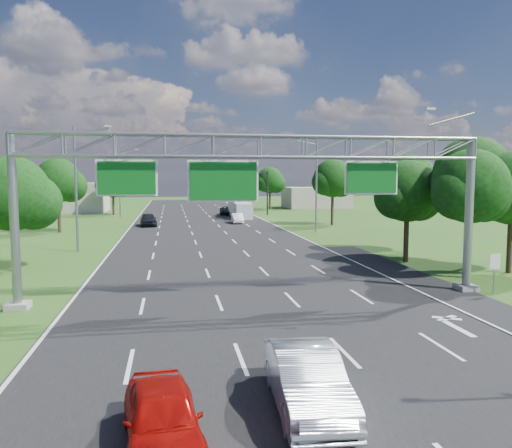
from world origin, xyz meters
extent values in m
plane|color=#2B4D17|center=(0.00, 30.00, 0.00)|extent=(220.00, 220.00, 0.00)
cube|color=black|center=(0.00, 30.00, 0.00)|extent=(18.00, 180.00, 0.02)
cube|color=black|center=(10.20, 14.00, 0.00)|extent=(3.00, 30.00, 0.02)
cube|color=gray|center=(11.50, 12.00, 0.15)|extent=(1.00, 1.00, 0.30)
cylinder|color=gray|center=(11.50, 12.00, 4.00)|extent=(0.44, 0.44, 8.00)
cube|color=gray|center=(-11.00, 12.00, 0.15)|extent=(1.00, 1.00, 0.30)
cylinder|color=gray|center=(-11.00, 12.00, 4.00)|extent=(0.40, 0.40, 8.00)
cylinder|color=gray|center=(10.30, 12.00, 9.00)|extent=(2.54, 0.12, 0.79)
cube|color=beige|center=(9.10, 12.00, 9.50)|extent=(0.50, 0.22, 0.12)
cube|color=white|center=(-6.00, 11.98, 6.00)|extent=(2.80, 0.05, 1.70)
cube|color=#0B5818|center=(-6.00, 11.92, 6.00)|extent=(2.62, 0.05, 1.52)
cube|color=white|center=(-1.50, 11.98, 5.85)|extent=(3.40, 0.05, 2.00)
cube|color=#0B5818|center=(-1.50, 11.92, 5.85)|extent=(3.22, 0.05, 1.82)
cube|color=white|center=(6.00, 11.98, 6.00)|extent=(2.80, 0.05, 1.70)
cube|color=#0B5818|center=(6.00, 11.92, 6.00)|extent=(2.62, 0.05, 1.52)
cylinder|color=gray|center=(12.40, 11.00, 1.00)|extent=(0.06, 0.06, 2.00)
cube|color=white|center=(12.40, 10.97, 1.70)|extent=(0.60, 0.04, 0.80)
cylinder|color=black|center=(11.00, 65.00, 3.50)|extent=(0.24, 0.24, 7.00)
cylinder|color=black|center=(5.00, 65.00, 6.60)|extent=(12.00, 0.18, 0.18)
imported|color=black|center=(-1.00, 65.00, 6.05)|extent=(0.18, 0.22, 1.10)
imported|color=black|center=(4.00, 65.00, 6.05)|extent=(0.18, 0.22, 1.10)
imported|color=black|center=(9.00, 65.00, 6.05)|extent=(0.18, 0.22, 1.10)
cylinder|color=gray|center=(-11.50, 30.00, 5.00)|extent=(0.20, 0.20, 10.00)
cylinder|color=gray|center=(-10.20, 30.00, 9.70)|extent=(2.78, 0.12, 0.60)
cube|color=beige|center=(-8.90, 30.00, 10.10)|extent=(0.55, 0.22, 0.12)
cylinder|color=gray|center=(-11.50, 65.00, 5.00)|extent=(0.20, 0.20, 10.00)
cylinder|color=gray|center=(-10.20, 65.00, 9.70)|extent=(2.78, 0.12, 0.60)
cube|color=beige|center=(-8.90, 65.00, 10.10)|extent=(0.55, 0.22, 0.12)
cylinder|color=gray|center=(11.50, 40.00, 5.00)|extent=(0.20, 0.20, 10.00)
cylinder|color=gray|center=(10.20, 40.00, 9.70)|extent=(2.78, 0.12, 0.60)
cube|color=beige|center=(8.90, 40.00, 10.10)|extent=(0.55, 0.22, 0.12)
cylinder|color=#2D2116|center=(13.50, 15.00, 1.87)|extent=(0.36, 0.36, 3.74)
sphere|color=black|center=(13.50, 15.00, 5.50)|extent=(4.40, 4.40, 4.40)
sphere|color=black|center=(14.60, 15.40, 4.95)|extent=(3.30, 3.30, 3.30)
sphere|color=black|center=(12.51, 14.70, 5.06)|extent=(3.08, 3.08, 3.08)
cylinder|color=#2D2116|center=(15.50, 18.00, 2.09)|extent=(0.36, 0.36, 4.18)
sphere|color=black|center=(15.50, 18.00, 6.18)|extent=(5.00, 5.00, 5.00)
sphere|color=black|center=(16.75, 18.40, 5.55)|extent=(3.75, 3.75, 3.75)
sphere|color=black|center=(14.38, 17.70, 5.68)|extent=(3.50, 3.50, 3.50)
cylinder|color=#2D2116|center=(12.50, 21.00, 1.65)|extent=(0.36, 0.36, 3.30)
sphere|color=black|center=(12.50, 21.00, 5.06)|extent=(4.40, 4.40, 4.40)
sphere|color=black|center=(13.60, 21.40, 4.51)|extent=(3.30, 3.30, 3.30)
sphere|color=black|center=(11.51, 20.70, 4.62)|extent=(3.08, 3.08, 3.08)
cylinder|color=#2D2116|center=(17.00, 16.00, 1.76)|extent=(0.36, 0.36, 3.52)
sphere|color=black|center=(15.96, 15.70, 4.90)|extent=(3.22, 3.22, 3.22)
cylinder|color=#2D2116|center=(14.50, 25.00, 1.76)|extent=(0.36, 0.36, 3.52)
sphere|color=black|center=(14.50, 25.00, 5.44)|extent=(4.80, 4.80, 4.80)
sphere|color=black|center=(15.70, 25.40, 4.84)|extent=(3.60, 3.60, 3.60)
sphere|color=black|center=(13.42, 24.70, 4.96)|extent=(3.36, 3.36, 3.36)
cylinder|color=#2D2116|center=(-14.00, 22.00, 1.54)|extent=(0.36, 0.36, 3.08)
sphere|color=black|center=(-14.00, 22.00, 5.00)|extent=(4.80, 4.80, 4.80)
sphere|color=black|center=(-12.80, 22.40, 4.40)|extent=(3.60, 3.60, 3.60)
cylinder|color=#2D2116|center=(-16.00, 45.00, 1.87)|extent=(0.36, 0.36, 3.74)
sphere|color=black|center=(-16.00, 45.00, 5.66)|extent=(4.80, 4.80, 4.80)
sphere|color=black|center=(-14.80, 45.40, 5.06)|extent=(3.60, 3.60, 3.60)
sphere|color=black|center=(-17.08, 44.70, 5.18)|extent=(3.36, 3.36, 3.36)
cylinder|color=#2D2116|center=(-13.00, 70.00, 1.65)|extent=(0.36, 0.36, 3.30)
sphere|color=black|center=(-13.00, 70.00, 5.22)|extent=(4.80, 4.80, 4.80)
sphere|color=black|center=(-11.80, 70.40, 4.62)|extent=(3.60, 3.60, 3.60)
sphere|color=black|center=(-14.08, 69.70, 4.74)|extent=(3.36, 3.36, 3.36)
cylinder|color=#2D2116|center=(16.00, 48.00, 1.98)|extent=(0.36, 0.36, 3.96)
sphere|color=black|center=(16.00, 48.00, 5.88)|extent=(4.80, 4.80, 4.80)
sphere|color=black|center=(17.20, 48.40, 5.28)|extent=(3.60, 3.60, 3.60)
sphere|color=black|center=(14.92, 47.70, 5.40)|extent=(3.36, 3.36, 3.36)
cylinder|color=#2D2116|center=(14.00, 78.00, 1.76)|extent=(0.36, 0.36, 3.52)
sphere|color=black|center=(14.00, 78.00, 5.44)|extent=(4.80, 4.80, 4.80)
sphere|color=black|center=(15.20, 78.40, 4.84)|extent=(3.60, 3.60, 3.60)
sphere|color=black|center=(12.92, 77.70, 4.96)|extent=(3.36, 3.36, 3.36)
cube|color=#AB9E8F|center=(-22.00, 78.00, 2.50)|extent=(14.00, 10.00, 5.00)
cube|color=#AB9E8F|center=(24.00, 82.00, 2.00)|extent=(12.00, 9.00, 4.00)
imported|color=#A20B07|center=(-4.28, -1.11, 0.71)|extent=(2.08, 4.33, 1.43)
imported|color=silver|center=(-0.59, 0.21, 0.79)|extent=(1.95, 4.89, 1.58)
imported|color=black|center=(4.85, 66.93, 0.67)|extent=(2.47, 4.93, 1.34)
imported|color=black|center=(-6.76, 50.54, 0.80)|extent=(2.34, 4.85, 1.60)
imported|color=white|center=(4.58, 52.60, 0.64)|extent=(1.44, 3.91, 1.28)
cube|color=white|center=(6.17, 62.25, 1.69)|extent=(2.67, 6.22, 3.07)
cube|color=silver|center=(6.17, 57.95, 1.13)|extent=(2.43, 2.33, 2.25)
cylinder|color=black|center=(5.05, 58.16, 0.51)|extent=(0.36, 1.02, 1.02)
cylinder|color=black|center=(7.30, 58.16, 0.51)|extent=(0.36, 1.02, 1.02)
cylinder|color=black|center=(5.05, 64.30, 0.51)|extent=(0.36, 1.02, 1.02)
cylinder|color=black|center=(7.30, 64.30, 0.51)|extent=(0.36, 1.02, 1.02)
camera|label=1|loc=(-4.01, -11.94, 6.05)|focal=35.00mm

